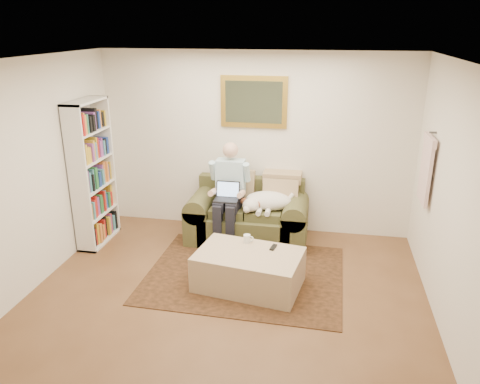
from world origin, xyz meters
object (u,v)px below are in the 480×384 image
(seated_man, at_px, (228,195))
(laptop, at_px, (227,195))
(ottoman, at_px, (249,270))
(bookshelf, at_px, (92,174))
(sofa, at_px, (248,220))
(sleeping_dog, at_px, (269,201))
(coffee_mug, at_px, (247,239))

(seated_man, xyz_separation_m, laptop, (0.00, -0.06, 0.03))
(ottoman, distance_m, bookshelf, 2.58)
(laptop, height_order, ottoman, laptop)
(sofa, bearing_deg, ottoman, -79.77)
(laptop, bearing_deg, sofa, 41.02)
(seated_man, bearing_deg, laptop, -90.00)
(ottoman, bearing_deg, sleeping_dog, 86.62)
(seated_man, distance_m, bookshelf, 1.88)
(seated_man, relative_size, sleeping_dog, 2.04)
(seated_man, height_order, coffee_mug, seated_man)
(ottoman, relative_size, bookshelf, 0.60)
(coffee_mug, bearing_deg, ottoman, -75.61)
(coffee_mug, bearing_deg, laptop, 117.67)
(seated_man, distance_m, ottoman, 1.31)
(laptop, bearing_deg, seated_man, 90.00)
(coffee_mug, xyz_separation_m, bookshelf, (-2.24, 0.56, 0.52))
(laptop, height_order, coffee_mug, laptop)
(sleeping_dog, relative_size, bookshelf, 0.34)
(sofa, height_order, ottoman, sofa)
(laptop, bearing_deg, sleeping_dog, 13.64)
(seated_man, bearing_deg, coffee_mug, -64.16)
(laptop, distance_m, coffee_mug, 0.92)
(laptop, bearing_deg, ottoman, -65.51)
(laptop, xyz_separation_m, coffee_mug, (0.41, -0.79, -0.25))
(seated_man, xyz_separation_m, coffee_mug, (0.41, -0.85, -0.22))
(sofa, relative_size, seated_man, 1.19)
(sofa, distance_m, seated_man, 0.51)
(sofa, height_order, coffee_mug, sofa)
(seated_man, xyz_separation_m, sleeping_dog, (0.55, 0.07, -0.06))
(sofa, xyz_separation_m, ottoman, (0.23, -1.27, -0.07))
(seated_man, height_order, laptop, seated_man)
(bookshelf, bearing_deg, sleeping_dog, 8.54)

